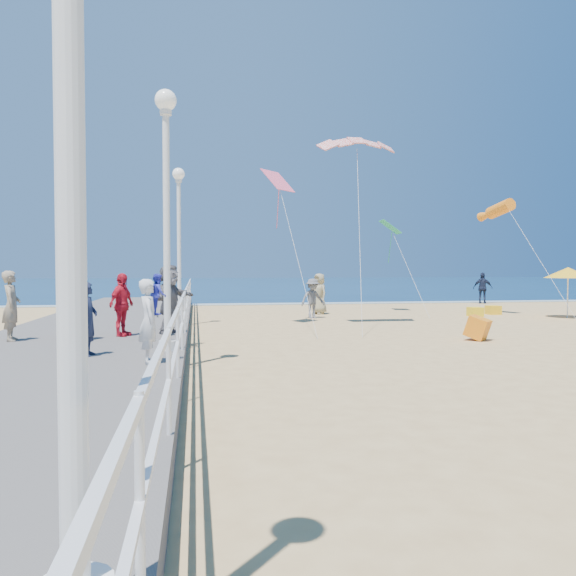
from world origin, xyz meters
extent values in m
plane|color=tan|center=(0.00, 0.00, 0.00)|extent=(160.00, 160.00, 0.00)
cube|color=#0C2A4D|center=(0.00, 65.00, 0.01)|extent=(160.00, 90.00, 0.05)
cube|color=white|center=(0.00, 20.50, 0.03)|extent=(160.00, 1.20, 0.04)
cube|color=#67635D|center=(-7.50, 0.00, 0.20)|extent=(5.00, 44.00, 0.40)
cube|color=white|center=(-5.05, 0.00, 1.45)|extent=(0.05, 42.00, 0.06)
cube|color=white|center=(-5.05, 0.00, 0.95)|extent=(0.05, 42.00, 0.04)
cylinder|color=white|center=(-5.35, -9.00, 2.85)|extent=(0.14, 0.14, 4.70)
cylinder|color=white|center=(-5.35, 0.00, 0.50)|extent=(0.36, 0.36, 0.20)
cylinder|color=white|center=(-5.35, 0.00, 2.85)|extent=(0.14, 0.14, 4.70)
sphere|color=white|center=(-5.35, 0.00, 5.50)|extent=(0.44, 0.44, 0.44)
cylinder|color=white|center=(-5.35, 9.00, 0.50)|extent=(0.36, 0.36, 0.20)
cylinder|color=white|center=(-5.35, 9.00, 2.85)|extent=(0.14, 0.14, 4.70)
sphere|color=white|center=(-5.35, 9.00, 5.50)|extent=(0.44, 0.44, 0.44)
imported|color=silver|center=(-5.59, -1.55, 1.15)|extent=(0.44, 0.60, 1.50)
imported|color=#373CD0|center=(-5.44, -1.40, 1.62)|extent=(0.33, 0.40, 0.74)
imported|color=#1A213A|center=(-6.82, -0.49, 1.11)|extent=(0.40, 0.56, 1.43)
imported|color=red|center=(-6.59, 2.64, 1.19)|extent=(0.76, 0.99, 1.57)
imported|color=#182036|center=(-7.54, 1.92, 1.23)|extent=(0.88, 0.96, 1.65)
imported|color=slate|center=(-5.44, 3.08, 1.30)|extent=(1.28, 1.72, 1.80)
imported|color=gray|center=(-9.00, 2.14, 1.22)|extent=(0.48, 0.65, 1.64)
imported|color=#5B5C60|center=(0.08, 11.23, 0.83)|extent=(1.20, 0.89, 1.66)
imported|color=#1C243E|center=(12.11, 19.21, 0.92)|extent=(1.16, 0.96, 1.85)
imported|color=gray|center=(0.82, 13.25, 0.93)|extent=(0.93, 1.08, 1.86)
cube|color=#EE4A0E|center=(3.29, 3.31, 0.30)|extent=(0.89, 0.89, 0.74)
cylinder|color=white|center=(10.73, 9.61, 0.90)|extent=(0.05, 0.05, 1.80)
cone|color=yellow|center=(10.73, 9.61, 1.91)|extent=(1.90, 1.90, 0.45)
cube|color=yellow|center=(8.56, 11.76, 0.20)|extent=(0.55, 0.55, 0.40)
cube|color=yellow|center=(7.26, 10.96, 0.20)|extent=(0.55, 0.55, 0.40)
cylinder|color=orange|center=(8.77, 11.62, 4.76)|extent=(0.96, 2.39, 1.02)
cube|color=#FF5D81|center=(-1.77, 8.67, 5.30)|extent=(1.35, 1.35, 0.82)
cube|color=#24A964|center=(4.56, 14.30, 4.10)|extent=(1.05, 1.22, 0.67)
camera|label=1|loc=(-4.78, -11.75, 2.09)|focal=35.00mm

